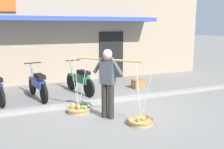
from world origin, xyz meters
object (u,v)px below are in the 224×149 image
at_px(fruit_vendor, 108,79).
at_px(fruit_basket_right_side, 79,109).
at_px(motorcycle_third_in_row, 80,80).
at_px(wooden_crate, 139,84).
at_px(motorcycle_second_in_row, 38,84).
at_px(fruit_basket_left_side, 141,121).

bearing_deg(fruit_vendor, fruit_basket_right_side, 127.27).
bearing_deg(motorcycle_third_in_row, fruit_basket_right_side, -108.41).
distance_m(fruit_vendor, wooden_crate, 3.45).
relative_size(motorcycle_second_in_row, wooden_crate, 4.12).
distance_m(fruit_basket_right_side, motorcycle_second_in_row, 1.98).
relative_size(fruit_basket_left_side, motorcycle_third_in_row, 0.81).
bearing_deg(wooden_crate, motorcycle_third_in_row, 176.42).
height_order(fruit_vendor, fruit_basket_right_side, fruit_vendor).
bearing_deg(fruit_vendor, fruit_basket_left_side, -52.49).
xyz_separation_m(motorcycle_second_in_row, wooden_crate, (3.57, -0.03, -0.29)).
height_order(fruit_basket_left_side, motorcycle_third_in_row, fruit_basket_left_side).
relative_size(motorcycle_second_in_row, motorcycle_third_in_row, 1.01).
bearing_deg(motorcycle_second_in_row, motorcycle_third_in_row, 4.35).
height_order(motorcycle_second_in_row, wooden_crate, motorcycle_second_in_row).
distance_m(fruit_basket_right_side, motorcycle_third_in_row, 2.03).
xyz_separation_m(fruit_basket_left_side, motorcycle_third_in_row, (-0.44, 3.29, 0.38)).
bearing_deg(motorcycle_third_in_row, fruit_vendor, -92.20).
xyz_separation_m(fruit_vendor, fruit_basket_right_side, (-0.53, 0.70, -0.90)).
bearing_deg(fruit_basket_right_side, motorcycle_second_in_row, 113.08).
bearing_deg(motorcycle_second_in_row, fruit_vendor, -62.53).
height_order(fruit_vendor, motorcycle_third_in_row, fruit_vendor).
distance_m(fruit_vendor, motorcycle_third_in_row, 2.65).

